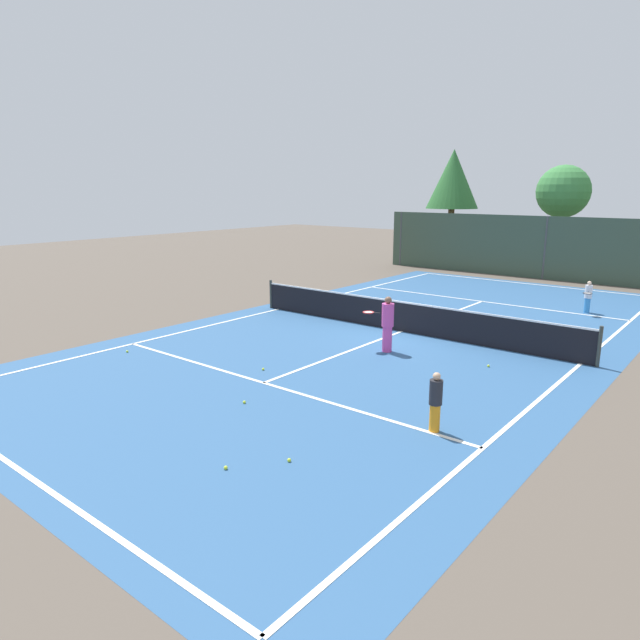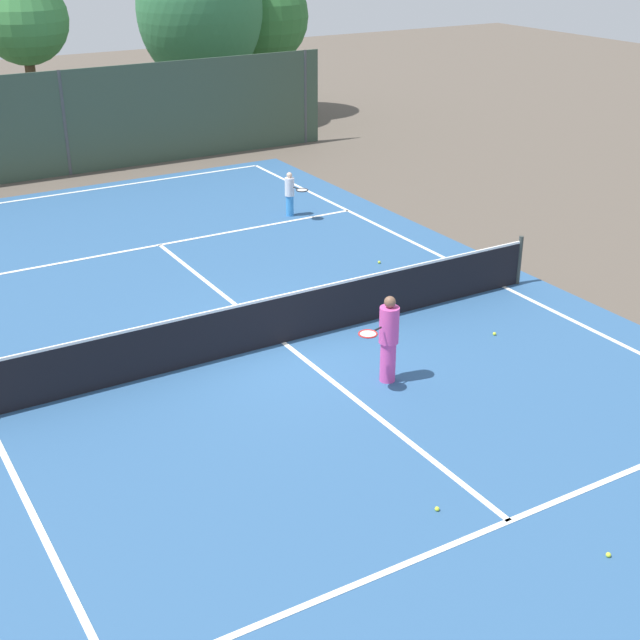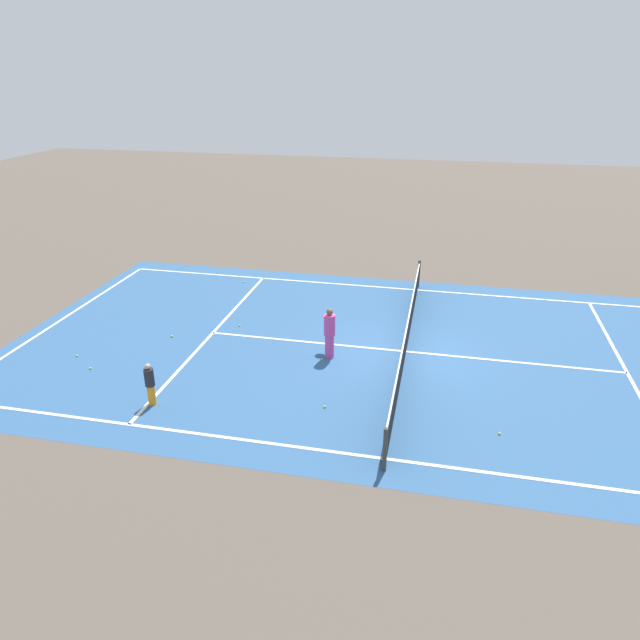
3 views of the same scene
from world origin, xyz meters
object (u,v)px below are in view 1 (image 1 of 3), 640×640
at_px(player_0, 588,296).
at_px(tennis_ball_1, 127,351).
at_px(tennis_ball_2, 289,460).
at_px(tennis_ball_6, 488,366).
at_px(player_1, 387,323).
at_px(player_2, 435,402).
at_px(tennis_ball_4, 226,468).
at_px(tennis_ball_5, 552,334).
at_px(tennis_ball_3, 263,369).
at_px(tennis_ball_0, 244,402).

relative_size(player_0, tennis_ball_1, 18.18).
xyz_separation_m(tennis_ball_2, tennis_ball_6, (0.56, 7.16, 0.00)).
xyz_separation_m(player_1, player_2, (3.63, -4.02, -0.22)).
height_order(tennis_ball_2, tennis_ball_4, same).
height_order(player_1, tennis_ball_2, player_1).
relative_size(tennis_ball_4, tennis_ball_6, 1.00).
bearing_deg(tennis_ball_1, tennis_ball_5, 47.48).
distance_m(player_0, player_2, 13.11).
distance_m(tennis_ball_1, tennis_ball_5, 13.01).
xyz_separation_m(player_2, tennis_ball_3, (-5.17, 0.57, -0.58)).
xyz_separation_m(player_0, tennis_ball_3, (-4.62, -12.53, -0.59)).
height_order(player_2, tennis_ball_0, player_2).
relative_size(player_0, tennis_ball_3, 18.18).
relative_size(player_1, tennis_ball_3, 24.27).
relative_size(player_1, tennis_ball_4, 24.27).
xyz_separation_m(player_0, player_1, (-3.09, -9.08, 0.20)).
bearing_deg(tennis_ball_1, player_0, 57.63).
bearing_deg(tennis_ball_6, tennis_ball_0, -118.16).
xyz_separation_m(player_0, tennis_ball_1, (-8.76, -13.82, -0.59)).
bearing_deg(tennis_ball_2, tennis_ball_4, -126.65).
distance_m(player_0, tennis_ball_0, 14.80).
bearing_deg(tennis_ball_5, player_2, -86.69).
xyz_separation_m(tennis_ball_3, tennis_ball_6, (4.39, 3.91, 0.00)).
distance_m(player_0, player_1, 9.59).
height_order(tennis_ball_3, tennis_ball_6, same).
bearing_deg(tennis_ball_1, tennis_ball_6, 31.40).
bearing_deg(tennis_ball_6, tennis_ball_4, -98.50).
xyz_separation_m(tennis_ball_4, tennis_ball_6, (1.20, 8.02, 0.00)).
xyz_separation_m(player_1, tennis_ball_5, (3.12, 4.84, -0.79)).
xyz_separation_m(tennis_ball_0, tennis_ball_2, (2.54, -1.37, 0.00)).
height_order(player_2, tennis_ball_2, player_2).
bearing_deg(tennis_ball_0, tennis_ball_5, 71.69).
bearing_deg(tennis_ball_2, tennis_ball_3, 139.71).
height_order(tennis_ball_4, tennis_ball_6, same).
xyz_separation_m(player_1, tennis_ball_4, (1.66, -7.56, -0.79)).
height_order(tennis_ball_1, tennis_ball_4, same).
distance_m(player_1, player_2, 5.43).
xyz_separation_m(player_0, tennis_ball_5, (0.03, -4.23, -0.59)).
bearing_deg(tennis_ball_1, tennis_ball_4, -21.01).
bearing_deg(player_2, tennis_ball_0, -161.34).
relative_size(player_0, tennis_ball_6, 18.18).
relative_size(player_0, player_1, 0.75).
bearing_deg(tennis_ball_4, player_0, 85.08).
bearing_deg(tennis_ball_6, tennis_ball_1, -148.60).
bearing_deg(tennis_ball_1, player_2, 4.44).
bearing_deg(tennis_ball_0, player_1, 87.35).
bearing_deg(player_1, tennis_ball_0, -92.65).
distance_m(player_1, tennis_ball_5, 5.82).
bearing_deg(tennis_ball_1, tennis_ball_2, -13.77).
bearing_deg(tennis_ball_5, player_1, -122.79).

